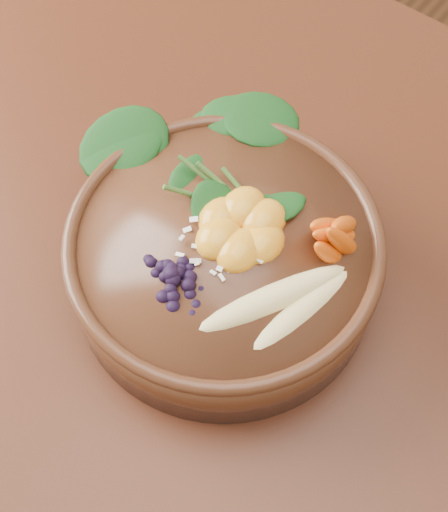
{
  "coord_description": "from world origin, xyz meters",
  "views": [
    {
      "loc": [
        0.12,
        -0.31,
        1.41
      ],
      "look_at": [
        -0.1,
        -0.03,
        0.8
      ],
      "focal_mm": 50.0,
      "sensor_mm": 36.0,
      "label": 1
    }
  ],
  "objects_px": {
    "carrot_cluster": "(334,209)",
    "stoneware_bowl": "(224,261)",
    "dining_table": "(306,347)",
    "kale_heap": "(246,160)",
    "mandarin_cluster": "(242,221)",
    "banana_halves": "(289,296)",
    "blueberry_pile": "(170,267)"
  },
  "relations": [
    {
      "from": "carrot_cluster",
      "to": "stoneware_bowl",
      "type": "bearing_deg",
      "value": -123.69
    },
    {
      "from": "dining_table",
      "to": "stoneware_bowl",
      "type": "xyz_separation_m",
      "value": [
        -0.1,
        -0.03,
        0.13
      ]
    },
    {
      "from": "stoneware_bowl",
      "to": "carrot_cluster",
      "type": "height_order",
      "value": "carrot_cluster"
    },
    {
      "from": "kale_heap",
      "to": "carrot_cluster",
      "type": "xyz_separation_m",
      "value": [
        0.1,
        -0.01,
        0.02
      ]
    },
    {
      "from": "dining_table",
      "to": "kale_heap",
      "type": "xyz_separation_m",
      "value": [
        -0.13,
        0.04,
        0.2
      ]
    },
    {
      "from": "mandarin_cluster",
      "to": "kale_heap",
      "type": "bearing_deg",
      "value": 123.54
    },
    {
      "from": "stoneware_bowl",
      "to": "mandarin_cluster",
      "type": "bearing_deg",
      "value": 68.98
    },
    {
      "from": "stoneware_bowl",
      "to": "carrot_cluster",
      "type": "distance_m",
      "value": 0.13
    },
    {
      "from": "dining_table",
      "to": "banana_halves",
      "type": "bearing_deg",
      "value": -101.82
    },
    {
      "from": "carrot_cluster",
      "to": "dining_table",
      "type": "bearing_deg",
      "value": -44.4
    },
    {
      "from": "banana_halves",
      "to": "blueberry_pile",
      "type": "bearing_deg",
      "value": -141.51
    },
    {
      "from": "banana_halves",
      "to": "kale_heap",
      "type": "bearing_deg",
      "value": 156.45
    },
    {
      "from": "kale_heap",
      "to": "mandarin_cluster",
      "type": "bearing_deg",
      "value": -56.46
    },
    {
      "from": "dining_table",
      "to": "banana_halves",
      "type": "distance_m",
      "value": 0.2
    },
    {
      "from": "stoneware_bowl",
      "to": "dining_table",
      "type": "bearing_deg",
      "value": 16.61
    },
    {
      "from": "banana_halves",
      "to": "dining_table",
      "type": "bearing_deg",
      "value": 92.86
    },
    {
      "from": "dining_table",
      "to": "carrot_cluster",
      "type": "bearing_deg",
      "value": 120.92
    },
    {
      "from": "stoneware_bowl",
      "to": "carrot_cluster",
      "type": "bearing_deg",
      "value": 41.63
    },
    {
      "from": "blueberry_pile",
      "to": "stoneware_bowl",
      "type": "bearing_deg",
      "value": 78.18
    },
    {
      "from": "carrot_cluster",
      "to": "banana_halves",
      "type": "xyz_separation_m",
      "value": [
        0.01,
        -0.08,
        -0.03
      ]
    },
    {
      "from": "kale_heap",
      "to": "banana_halves",
      "type": "xyz_separation_m",
      "value": [
        0.12,
        -0.09,
        -0.01
      ]
    },
    {
      "from": "blueberry_pile",
      "to": "dining_table",
      "type": "bearing_deg",
      "value": 39.74
    },
    {
      "from": "dining_table",
      "to": "banana_halves",
      "type": "xyz_separation_m",
      "value": [
        -0.01,
        -0.05,
        0.19
      ]
    },
    {
      "from": "stoneware_bowl",
      "to": "mandarin_cluster",
      "type": "height_order",
      "value": "mandarin_cluster"
    },
    {
      "from": "blueberry_pile",
      "to": "kale_heap",
      "type": "bearing_deg",
      "value": 97.12
    },
    {
      "from": "stoneware_bowl",
      "to": "blueberry_pile",
      "type": "relative_size",
      "value": 2.16
    },
    {
      "from": "stoneware_bowl",
      "to": "kale_heap",
      "type": "height_order",
      "value": "kale_heap"
    },
    {
      "from": "dining_table",
      "to": "carrot_cluster",
      "type": "distance_m",
      "value": 0.22
    },
    {
      "from": "stoneware_bowl",
      "to": "blueberry_pile",
      "type": "height_order",
      "value": "blueberry_pile"
    },
    {
      "from": "carrot_cluster",
      "to": "blueberry_pile",
      "type": "height_order",
      "value": "carrot_cluster"
    },
    {
      "from": "kale_heap",
      "to": "banana_halves",
      "type": "distance_m",
      "value": 0.15
    },
    {
      "from": "banana_halves",
      "to": "mandarin_cluster",
      "type": "distance_m",
      "value": 0.09
    }
  ]
}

